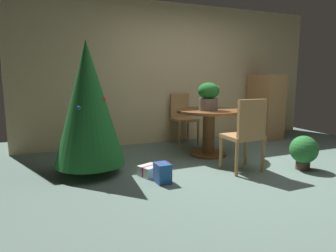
{
  "coord_description": "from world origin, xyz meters",
  "views": [
    {
      "loc": [
        -2.47,
        -3.14,
        1.26
      ],
      "look_at": [
        -0.97,
        0.41,
        0.62
      ],
      "focal_mm": 32.1,
      "sensor_mm": 36.0,
      "label": 1
    }
  ],
  "objects_px": {
    "wooden_cabinet": "(266,107)",
    "flower_vase": "(208,96)",
    "round_dining_table": "(209,124)",
    "wooden_chair_far": "(182,116)",
    "gift_box_cream": "(150,171)",
    "holiday_tree": "(88,103)",
    "potted_plant": "(304,151)",
    "wooden_chair_near": "(246,132)",
    "gift_box_blue": "(162,173)"
  },
  "relations": [
    {
      "from": "flower_vase",
      "to": "wooden_cabinet",
      "type": "relative_size",
      "value": 0.33
    },
    {
      "from": "holiday_tree",
      "to": "potted_plant",
      "type": "distance_m",
      "value": 2.93
    },
    {
      "from": "gift_box_cream",
      "to": "potted_plant",
      "type": "relative_size",
      "value": 0.66
    },
    {
      "from": "round_dining_table",
      "to": "potted_plant",
      "type": "xyz_separation_m",
      "value": [
        0.8,
        -1.17,
        -0.24
      ]
    },
    {
      "from": "round_dining_table",
      "to": "wooden_chair_near",
      "type": "height_order",
      "value": "wooden_chair_near"
    },
    {
      "from": "wooden_cabinet",
      "to": "flower_vase",
      "type": "bearing_deg",
      "value": -155.78
    },
    {
      "from": "flower_vase",
      "to": "wooden_chair_far",
      "type": "distance_m",
      "value": 1.14
    },
    {
      "from": "round_dining_table",
      "to": "wooden_chair_far",
      "type": "xyz_separation_m",
      "value": [
        0.0,
        0.97,
        0.02
      ]
    },
    {
      "from": "gift_box_cream",
      "to": "flower_vase",
      "type": "bearing_deg",
      "value": 24.24
    },
    {
      "from": "round_dining_table",
      "to": "gift_box_cream",
      "type": "relative_size",
      "value": 3.36
    },
    {
      "from": "wooden_chair_far",
      "to": "wooden_chair_near",
      "type": "xyz_separation_m",
      "value": [
        -0.0,
        -1.92,
        0.02
      ]
    },
    {
      "from": "holiday_tree",
      "to": "round_dining_table",
      "type": "bearing_deg",
      "value": 6.4
    },
    {
      "from": "wooden_chair_near",
      "to": "gift_box_cream",
      "type": "xyz_separation_m",
      "value": [
        -1.21,
        0.35,
        -0.48
      ]
    },
    {
      "from": "wooden_cabinet",
      "to": "potted_plant",
      "type": "distance_m",
      "value": 2.19
    },
    {
      "from": "holiday_tree",
      "to": "gift_box_blue",
      "type": "xyz_separation_m",
      "value": [
        0.73,
        -0.69,
        -0.8
      ]
    },
    {
      "from": "flower_vase",
      "to": "gift_box_cream",
      "type": "relative_size",
      "value": 1.4
    },
    {
      "from": "round_dining_table",
      "to": "gift_box_cream",
      "type": "height_order",
      "value": "round_dining_table"
    },
    {
      "from": "wooden_chair_near",
      "to": "wooden_cabinet",
      "type": "bearing_deg",
      "value": 43.7
    },
    {
      "from": "gift_box_blue",
      "to": "wooden_cabinet",
      "type": "relative_size",
      "value": 0.19
    },
    {
      "from": "wooden_chair_far",
      "to": "wooden_cabinet",
      "type": "distance_m",
      "value": 1.8
    },
    {
      "from": "wooden_chair_far",
      "to": "holiday_tree",
      "type": "relative_size",
      "value": 0.54
    },
    {
      "from": "wooden_cabinet",
      "to": "potted_plant",
      "type": "bearing_deg",
      "value": -117.0
    },
    {
      "from": "wooden_chair_far",
      "to": "round_dining_table",
      "type": "bearing_deg",
      "value": -90.0
    },
    {
      "from": "flower_vase",
      "to": "wooden_cabinet",
      "type": "bearing_deg",
      "value": 24.22
    },
    {
      "from": "round_dining_table",
      "to": "gift_box_blue",
      "type": "bearing_deg",
      "value": -142.24
    },
    {
      "from": "flower_vase",
      "to": "gift_box_blue",
      "type": "height_order",
      "value": "flower_vase"
    },
    {
      "from": "wooden_chair_near",
      "to": "wooden_cabinet",
      "type": "relative_size",
      "value": 0.76
    },
    {
      "from": "flower_vase",
      "to": "gift_box_cream",
      "type": "height_order",
      "value": "flower_vase"
    },
    {
      "from": "wooden_chair_far",
      "to": "wooden_chair_near",
      "type": "height_order",
      "value": "wooden_chair_near"
    },
    {
      "from": "wooden_chair_near",
      "to": "gift_box_cream",
      "type": "relative_size",
      "value": 3.18
    },
    {
      "from": "gift_box_cream",
      "to": "wooden_cabinet",
      "type": "xyz_separation_m",
      "value": [
        2.99,
        1.35,
        0.58
      ]
    },
    {
      "from": "flower_vase",
      "to": "gift_box_cream",
      "type": "distance_m",
      "value": 1.55
    },
    {
      "from": "flower_vase",
      "to": "wooden_chair_far",
      "type": "bearing_deg",
      "value": 86.53
    },
    {
      "from": "wooden_chair_near",
      "to": "wooden_cabinet",
      "type": "xyz_separation_m",
      "value": [
        1.78,
        1.7,
        0.1
      ]
    },
    {
      "from": "gift_box_blue",
      "to": "gift_box_cream",
      "type": "relative_size",
      "value": 0.79
    },
    {
      "from": "holiday_tree",
      "to": "potted_plant",
      "type": "xyz_separation_m",
      "value": [
        2.69,
        -0.96,
        -0.66
      ]
    },
    {
      "from": "wooden_chair_far",
      "to": "gift_box_cream",
      "type": "distance_m",
      "value": 2.04
    },
    {
      "from": "wooden_chair_far",
      "to": "flower_vase",
      "type": "bearing_deg",
      "value": -93.47
    },
    {
      "from": "holiday_tree",
      "to": "potted_plant",
      "type": "bearing_deg",
      "value": -19.55
    },
    {
      "from": "wooden_chair_far",
      "to": "gift_box_cream",
      "type": "relative_size",
      "value": 3.04
    },
    {
      "from": "round_dining_table",
      "to": "wooden_chair_near",
      "type": "xyz_separation_m",
      "value": [
        0.0,
        -0.95,
        0.04
      ]
    },
    {
      "from": "wooden_chair_far",
      "to": "gift_box_blue",
      "type": "xyz_separation_m",
      "value": [
        -1.16,
        -1.87,
        -0.4
      ]
    },
    {
      "from": "wooden_chair_far",
      "to": "gift_box_cream",
      "type": "xyz_separation_m",
      "value": [
        -1.21,
        -1.57,
        -0.46
      ]
    },
    {
      "from": "gift_box_blue",
      "to": "wooden_cabinet",
      "type": "bearing_deg",
      "value": 29.31
    },
    {
      "from": "flower_vase",
      "to": "wooden_chair_far",
      "type": "height_order",
      "value": "flower_vase"
    },
    {
      "from": "gift_box_blue",
      "to": "wooden_cabinet",
      "type": "xyz_separation_m",
      "value": [
        2.94,
        1.65,
        0.53
      ]
    },
    {
      "from": "holiday_tree",
      "to": "gift_box_cream",
      "type": "height_order",
      "value": "holiday_tree"
    },
    {
      "from": "flower_vase",
      "to": "holiday_tree",
      "type": "relative_size",
      "value": 0.25
    },
    {
      "from": "potted_plant",
      "to": "holiday_tree",
      "type": "bearing_deg",
      "value": 160.45
    },
    {
      "from": "wooden_chair_far",
      "to": "gift_box_blue",
      "type": "height_order",
      "value": "wooden_chair_far"
    }
  ]
}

